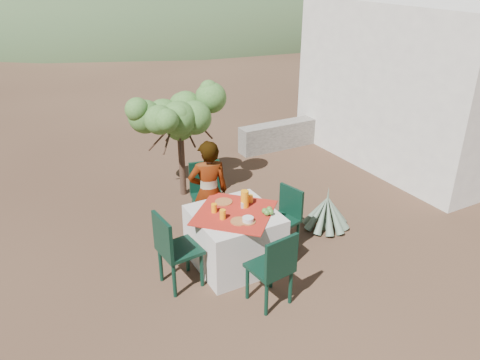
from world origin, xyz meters
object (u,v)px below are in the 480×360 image
object	(u,v)px
juice_pitcher	(245,199)
table	(235,238)
chair_near	(274,267)
guesthouse	(429,81)
chair_far	(207,192)
chair_right	(285,215)
agave	(327,213)
chair_left	(173,248)
shrub_tree	(181,120)
person	(209,192)

from	to	relation	value
juice_pitcher	table	bearing A→B (deg)	-160.96
chair_near	guesthouse	bearing A→B (deg)	-160.56
chair_far	chair_right	xyz separation A→B (m)	(0.70, -1.04, -0.06)
agave	chair_near	bearing A→B (deg)	-146.05
chair_near	chair_left	distance (m)	1.23
chair_near	juice_pitcher	size ratio (longest dim) A/B	4.18
chair_right	agave	xyz separation A→B (m)	(0.83, 0.12, -0.24)
shrub_tree	guesthouse	xyz separation A→B (m)	(4.97, -0.60, 0.19)
chair_far	guesthouse	world-z (taller)	guesthouse
shrub_tree	juice_pitcher	world-z (taller)	shrub_tree
agave	juice_pitcher	distance (m)	1.57
chair_left	agave	size ratio (longest dim) A/B	1.34
chair_near	agave	bearing A→B (deg)	-153.13
shrub_tree	agave	xyz separation A→B (m)	(1.40, -2.10, -1.06)
table	chair_left	xyz separation A→B (m)	(-0.87, -0.08, 0.17)
chair_left	guesthouse	world-z (taller)	guesthouse
chair_left	guesthouse	bearing A→B (deg)	-79.46
chair_near	chair_left	size ratio (longest dim) A/B	0.96
agave	shrub_tree	bearing A→B (deg)	123.79
chair_left	agave	world-z (taller)	chair_left
chair_far	chair_left	distance (m)	1.50
chair_near	person	xyz separation A→B (m)	(-0.05, 1.62, 0.23)
chair_right	shrub_tree	distance (m)	2.44
juice_pitcher	guesthouse	bearing A→B (deg)	17.46
person	agave	xyz separation A→B (m)	(1.67, -0.53, -0.51)
chair_right	juice_pitcher	xyz separation A→B (m)	(-0.61, 0.04, 0.39)
table	juice_pitcher	world-z (taller)	juice_pitcher
shrub_tree	agave	size ratio (longest dim) A/B	2.22
chair_left	person	distance (m)	1.13
chair_left	person	bearing A→B (deg)	-52.93
chair_far	chair_near	distance (m)	2.02
chair_far	chair_near	world-z (taller)	chair_far
person	guesthouse	bearing A→B (deg)	-155.52
agave	juice_pitcher	xyz separation A→B (m)	(-1.44, -0.08, 0.63)
chair_near	chair_right	world-z (taller)	chair_near
person	shrub_tree	xyz separation A→B (m)	(0.27, 1.57, 0.55)
table	chair_right	xyz separation A→B (m)	(0.80, 0.02, 0.11)
chair_right	person	xyz separation A→B (m)	(-0.85, 0.65, 0.27)
chair_right	shrub_tree	size ratio (longest dim) A/B	0.53
person	guesthouse	distance (m)	5.38
chair_left	shrub_tree	world-z (taller)	shrub_tree
chair_right	agave	world-z (taller)	chair_right
chair_right	guesthouse	size ratio (longest dim) A/B	0.21
chair_far	chair_near	bearing A→B (deg)	-80.85
agave	juice_pitcher	world-z (taller)	juice_pitcher
chair_near	guesthouse	size ratio (longest dim) A/B	0.23
shrub_tree	juice_pitcher	xyz separation A→B (m)	(-0.03, -2.18, -0.43)
shrub_tree	juice_pitcher	size ratio (longest dim) A/B	7.23
agave	guesthouse	size ratio (longest dim) A/B	0.18
table	chair_far	size ratio (longest dim) A/B	1.31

